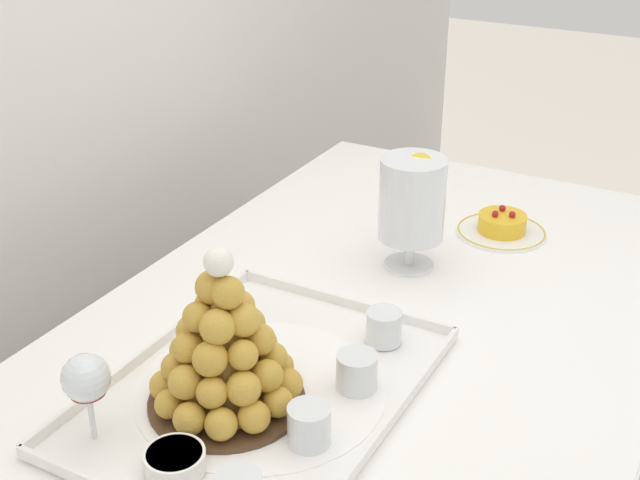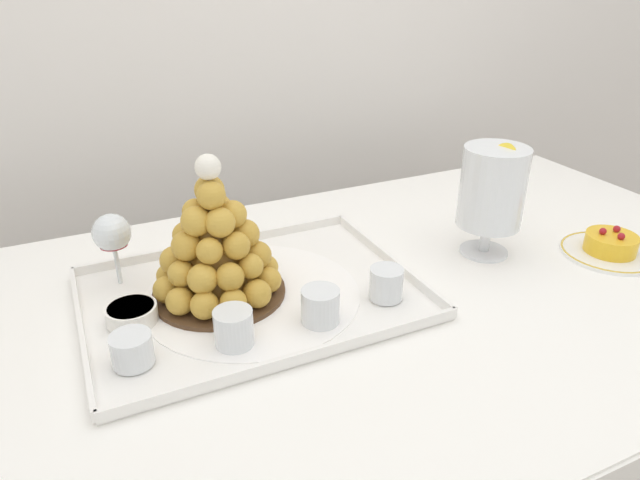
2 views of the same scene
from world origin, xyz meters
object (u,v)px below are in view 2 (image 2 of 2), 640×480
(croquembouche, at_px, (215,246))
(dessert_cup_left, at_px, (132,350))
(dessert_cup_mid_right, at_px, (386,284))
(creme_brulee_ramekin, at_px, (132,313))
(serving_tray, at_px, (252,296))
(dessert_cup_mid_left, at_px, (234,329))
(fruit_tart_plate, at_px, (610,247))
(wine_glass, at_px, (112,236))
(dessert_cup_centre, at_px, (320,307))
(macaron_goblet, at_px, (493,188))

(croquembouche, relative_size, dessert_cup_left, 4.21)
(dessert_cup_mid_right, distance_m, creme_brulee_ramekin, 0.42)
(dessert_cup_left, bearing_deg, serving_tray, 25.99)
(croquembouche, distance_m, dessert_cup_mid_left, 0.16)
(creme_brulee_ramekin, bearing_deg, dessert_cup_mid_right, -15.32)
(fruit_tart_plate, bearing_deg, wine_glass, 162.31)
(dessert_cup_centre, bearing_deg, fruit_tart_plate, -2.05)
(croquembouche, xyz_separation_m, wine_glass, (-0.15, 0.12, -0.00))
(serving_tray, height_order, creme_brulee_ramekin, creme_brulee_ramekin)
(macaron_goblet, bearing_deg, dessert_cup_mid_right, -165.30)
(dessert_cup_centre, height_order, macaron_goblet, macaron_goblet)
(croquembouche, bearing_deg, fruit_tart_plate, -12.81)
(serving_tray, xyz_separation_m, macaron_goblet, (0.48, -0.03, 0.13))
(dessert_cup_left, bearing_deg, creme_brulee_ramekin, 82.30)
(dessert_cup_mid_left, bearing_deg, wine_glass, 116.48)
(serving_tray, height_order, wine_glass, wine_glass)
(dessert_cup_mid_left, height_order, dessert_cup_centre, same)
(dessert_cup_mid_left, xyz_separation_m, fruit_tart_plate, (0.77, -0.02, -0.02))
(dessert_cup_left, xyz_separation_m, fruit_tart_plate, (0.92, -0.04, -0.01))
(croquembouche, height_order, wine_glass, croquembouche)
(dessert_cup_mid_right, xyz_separation_m, creme_brulee_ramekin, (-0.40, 0.11, -0.01))
(dessert_cup_left, bearing_deg, dessert_cup_centre, -3.71)
(dessert_cup_left, bearing_deg, wine_glass, 86.84)
(serving_tray, height_order, croquembouche, croquembouche)
(dessert_cup_left, relative_size, macaron_goblet, 0.26)
(serving_tray, xyz_separation_m, dessert_cup_left, (-0.21, -0.10, 0.02))
(croquembouche, xyz_separation_m, fruit_tart_plate, (0.75, -0.17, -0.09))
(dessert_cup_centre, bearing_deg, croquembouche, 129.83)
(dessert_cup_left, relative_size, dessert_cup_centre, 0.96)
(croquembouche, relative_size, macaron_goblet, 1.11)
(wine_glass, bearing_deg, creme_brulee_ramekin, -89.53)
(fruit_tart_plate, xyz_separation_m, wine_glass, (-0.90, 0.29, 0.08))
(serving_tray, xyz_separation_m, wine_glass, (-0.20, 0.14, 0.09))
(serving_tray, relative_size, dessert_cup_mid_left, 9.44)
(dessert_cup_mid_left, distance_m, dessert_cup_centre, 0.14)
(macaron_goblet, bearing_deg, dessert_cup_left, -174.24)
(croquembouche, xyz_separation_m, dessert_cup_mid_right, (0.26, -0.13, -0.07))
(serving_tray, relative_size, dessert_cup_centre, 9.06)
(dessert_cup_mid_right, bearing_deg, dessert_cup_left, 179.75)
(croquembouche, height_order, creme_brulee_ramekin, croquembouche)
(serving_tray, bearing_deg, dessert_cup_left, -154.01)
(macaron_goblet, relative_size, wine_glass, 1.64)
(croquembouche, xyz_separation_m, dessert_cup_mid_left, (-0.02, -0.15, -0.07))
(dessert_cup_centre, distance_m, creme_brulee_ramekin, 0.30)
(dessert_cup_mid_left, xyz_separation_m, dessert_cup_centre, (0.14, -0.00, -0.00))
(fruit_tart_plate, bearing_deg, dessert_cup_centre, 177.95)
(croquembouche, xyz_separation_m, creme_brulee_ramekin, (-0.15, -0.02, -0.08))
(dessert_cup_mid_left, relative_size, creme_brulee_ramekin, 0.73)
(dessert_cup_left, xyz_separation_m, creme_brulee_ramekin, (0.01, 0.11, -0.01))
(croquembouche, relative_size, fruit_tart_plate, 1.36)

